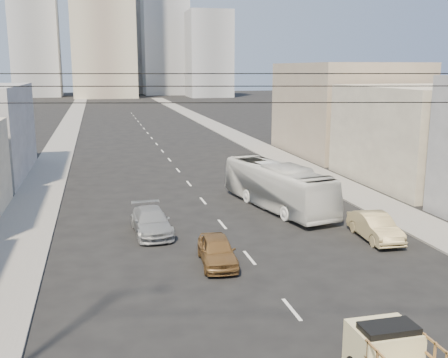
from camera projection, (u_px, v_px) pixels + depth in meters
name	position (u px, v px, depth m)	size (l,w,h in m)	color
sidewalk_left	(66.00, 133.00, 77.12)	(3.50, 180.00, 0.12)	gray
sidewalk_right	(221.00, 129.00, 82.53)	(3.50, 180.00, 0.12)	gray
lane_dashes	(159.00, 147.00, 63.67)	(0.15, 104.00, 0.01)	silver
city_bus	(277.00, 186.00, 35.76)	(2.61, 11.14, 3.10)	silver
sedan_brown	(217.00, 251.00, 25.58)	(1.66, 4.12, 1.40)	brown
sedan_tan	(375.00, 227.00, 29.32)	(1.55, 4.46, 1.47)	tan
sedan_grey	(151.00, 221.00, 30.36)	(2.03, 4.98, 1.45)	gray
overhead_wires	(396.00, 87.00, 12.84)	(23.01, 5.02, 0.72)	black
bldg_right_mid	(428.00, 135.00, 43.56)	(11.00, 14.00, 8.00)	#A89D87
bldg_right_far	(346.00, 109.00, 58.68)	(12.00, 16.00, 10.00)	gray
high_rise_tower	(102.00, 3.00, 167.80)	(20.00, 20.00, 60.00)	tan
midrise_ne	(165.00, 38.00, 189.19)	(16.00, 16.00, 40.00)	#93979B
midrise_nw	(36.00, 45.00, 174.94)	(15.00, 15.00, 34.00)	#93979B
midrise_back	(129.00, 35.00, 200.28)	(18.00, 18.00, 44.00)	gray
midrise_east	(209.00, 54.00, 174.17)	(14.00, 14.00, 28.00)	#93979B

